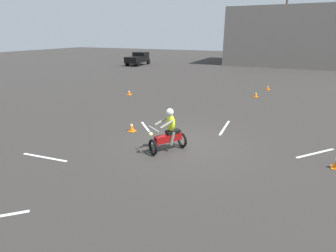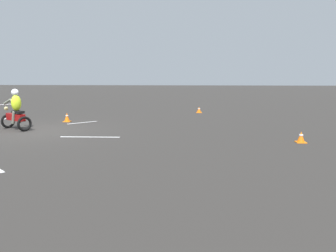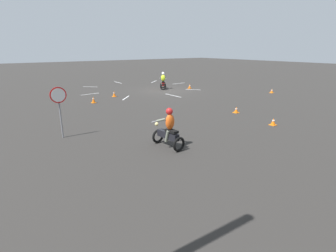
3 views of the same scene
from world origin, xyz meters
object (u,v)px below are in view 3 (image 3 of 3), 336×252
Objects in this scene: traffic_cone_mid_center at (93,100)px; traffic_cone_far_right at (190,86)px; motorcycle_rider_background at (169,130)px; traffic_cone_near_right at (236,110)px; traffic_cone_mid_left at (114,94)px; motorcycle_rider_foreground at (163,82)px; stop_sign at (59,102)px; traffic_cone_near_left at (273,122)px; traffic_cone_far_center at (272,91)px.

traffic_cone_mid_center is 1.09× the size of traffic_cone_far_right.
motorcycle_rider_background is 10.52m from traffic_cone_mid_center.
traffic_cone_far_right is (-11.18, -11.81, -0.52)m from motorcycle_rider_background.
traffic_cone_near_right is at bearing 126.81° from traffic_cone_mid_center.
traffic_cone_mid_center reaches higher than traffic_cone_mid_left.
traffic_cone_far_right is (-10.41, -1.33, -0.02)m from traffic_cone_mid_center.
traffic_cone_mid_center is 2.77m from traffic_cone_mid_left.
stop_sign reaches higher than motorcycle_rider_foreground.
traffic_cone_near_left reaches higher than traffic_cone_far_center.
traffic_cone_mid_left is at bearing -75.65° from traffic_cone_near_left.
traffic_cone_far_right is (-4.85, -12.46, 0.03)m from traffic_cone_near_left.
motorcycle_rider_background is at bearing 18.43° from traffic_cone_near_right.
traffic_cone_far_center is at bearing 123.49° from traffic_cone_far_right.
motorcycle_rider_foreground is 3.81× the size of traffic_cone_far_right.
traffic_cone_near_right is 0.81× the size of traffic_cone_mid_left.
stop_sign is at bearing 59.48° from traffic_cone_mid_center.
traffic_cone_near_right is (-6.90, -2.30, -0.55)m from motorcycle_rider_background.
traffic_cone_mid_center reaches higher than traffic_cone_far_right.
traffic_cone_near_right is at bearing 65.78° from traffic_cone_far_right.
traffic_cone_far_center is at bearing 160.89° from traffic_cone_mid_center.
traffic_cone_near_left is at bearing -11.06° from motorcycle_rider_background.
traffic_cone_mid_left is 8.08m from traffic_cone_far_right.
motorcycle_rider_foreground is 15.11m from stop_sign.
stop_sign is 6.36× the size of traffic_cone_far_center.
motorcycle_rider_foreground is 3.50× the size of traffic_cone_mid_center.
stop_sign is 10.29m from traffic_cone_near_right.
motorcycle_rider_foreground is 10.88m from traffic_cone_near_right.
traffic_cone_mid_center is at bearing -120.52° from stop_sign.
traffic_cone_mid_left is 1.29× the size of traffic_cone_far_center.
traffic_cone_near_left is (-9.51, 4.43, -1.45)m from stop_sign.
stop_sign reaches higher than traffic_cone_near_left.
stop_sign is at bearing 5.00° from traffic_cone_far_center.
traffic_cone_far_right is at bearing -172.72° from traffic_cone_mid_center.
motorcycle_rider_foreground is at bearing -26.18° from traffic_cone_far_right.
traffic_cone_mid_left reaches higher than traffic_cone_near_right.
traffic_cone_mid_left is (-2.33, -1.49, -0.00)m from traffic_cone_mid_center.
stop_sign is 6.09× the size of traffic_cone_near_left.
stop_sign is at bearing 124.81° from motorcycle_rider_background.
stop_sign is (3.18, -3.79, 0.91)m from motorcycle_rider_background.
motorcycle_rider_background reaches higher than traffic_cone_mid_center.
traffic_cone_mid_center is (-3.95, -6.70, -1.41)m from stop_sign.
traffic_cone_far_center is (-6.65, 7.59, -0.55)m from motorcycle_rider_foreground.
motorcycle_rider_foreground is 2.74m from traffic_cone_far_right.
traffic_cone_far_center is (-18.59, -1.63, -1.46)m from stop_sign.
traffic_cone_mid_left is at bearing -28.06° from traffic_cone_far_center.
traffic_cone_near_left is 0.87× the size of traffic_cone_far_right.
traffic_cone_mid_left is (3.23, -12.62, 0.04)m from traffic_cone_near_left.
traffic_cone_far_right is at bearing 41.38° from motorcycle_rider_background.
stop_sign is at bearing -25.00° from traffic_cone_near_left.
motorcycle_rider_background is 7.29m from traffic_cone_near_right.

